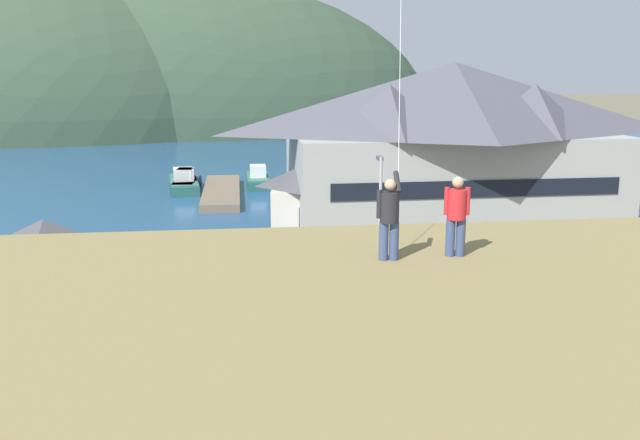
{
  "coord_description": "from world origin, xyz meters",
  "views": [
    {
      "loc": [
        -3.92,
        -22.44,
        10.9
      ],
      "look_at": [
        -0.08,
        9.0,
        3.85
      ],
      "focal_mm": 37.39,
      "sensor_mm": 36.0,
      "label": 1
    }
  ],
  "objects_px": {
    "moored_boat_wharfside": "(184,183)",
    "storage_shed_waterside": "(308,198)",
    "moored_boat_inner_slip": "(186,183)",
    "moored_boat_outer_mooring": "(258,179)",
    "parked_car_lone_by_shed": "(205,348)",
    "harbor_lodge": "(453,141)",
    "wharf_dock": "(222,192)",
    "parking_light_pole": "(380,210)",
    "storage_shed_near_lot": "(48,276)",
    "parked_car_back_row_left": "(380,332)",
    "parked_car_corner_spot": "(531,279)",
    "parked_car_mid_row_center": "(552,325)",
    "person_kite_flyer": "(389,216)",
    "person_companion": "(456,214)",
    "parked_car_front_row_red": "(242,302)"
  },
  "relations": [
    {
      "from": "moored_boat_wharfside",
      "to": "parked_car_front_row_red",
      "type": "xyz_separation_m",
      "value": [
        5.18,
        -35.14,
        0.34
      ]
    },
    {
      "from": "parked_car_back_row_left",
      "to": "person_kite_flyer",
      "type": "xyz_separation_m",
      "value": [
        -2.16,
        -10.44,
        6.89
      ]
    },
    {
      "from": "harbor_lodge",
      "to": "storage_shed_waterside",
      "type": "distance_m",
      "value": 11.02
    },
    {
      "from": "wharf_dock",
      "to": "person_kite_flyer",
      "type": "xyz_separation_m",
      "value": [
        4.72,
        -46.32,
        7.6
      ]
    },
    {
      "from": "moored_boat_outer_mooring",
      "to": "parked_car_mid_row_center",
      "type": "distance_m",
      "value": 41.8
    },
    {
      "from": "parked_car_back_row_left",
      "to": "parking_light_pole",
      "type": "height_order",
      "value": "parking_light_pole"
    },
    {
      "from": "wharf_dock",
      "to": "parked_car_front_row_red",
      "type": "bearing_deg",
      "value": -87.17
    },
    {
      "from": "moored_boat_outer_mooring",
      "to": "person_kite_flyer",
      "type": "relative_size",
      "value": 3.59
    },
    {
      "from": "moored_boat_inner_slip",
      "to": "parking_light_pole",
      "type": "distance_m",
      "value": 32.25
    },
    {
      "from": "wharf_dock",
      "to": "parking_light_pole",
      "type": "xyz_separation_m",
      "value": [
        8.78,
        -26.67,
        3.58
      ]
    },
    {
      "from": "parked_car_front_row_red",
      "to": "person_companion",
      "type": "bearing_deg",
      "value": -72.05
    },
    {
      "from": "moored_boat_outer_mooring",
      "to": "parked_car_corner_spot",
      "type": "xyz_separation_m",
      "value": [
        12.17,
        -34.68,
        0.34
      ]
    },
    {
      "from": "parked_car_front_row_red",
      "to": "parking_light_pole",
      "type": "height_order",
      "value": "parking_light_pole"
    },
    {
      "from": "wharf_dock",
      "to": "moored_boat_outer_mooring",
      "type": "relative_size",
      "value": 2.35
    },
    {
      "from": "storage_shed_waterside",
      "to": "parked_car_lone_by_shed",
      "type": "bearing_deg",
      "value": -105.88
    },
    {
      "from": "wharf_dock",
      "to": "person_companion",
      "type": "distance_m",
      "value": 47.22
    },
    {
      "from": "moored_boat_wharfside",
      "to": "moored_boat_inner_slip",
      "type": "relative_size",
      "value": 1.28
    },
    {
      "from": "storage_shed_near_lot",
      "to": "parking_light_pole",
      "type": "distance_m",
      "value": 16.13
    },
    {
      "from": "parked_car_corner_spot",
      "to": "storage_shed_near_lot",
      "type": "bearing_deg",
      "value": -175.17
    },
    {
      "from": "harbor_lodge",
      "to": "person_kite_flyer",
      "type": "height_order",
      "value": "harbor_lodge"
    },
    {
      "from": "moored_boat_wharfside",
      "to": "storage_shed_waterside",
      "type": "bearing_deg",
      "value": -62.63
    },
    {
      "from": "parked_car_front_row_red",
      "to": "parked_car_back_row_left",
      "type": "xyz_separation_m",
      "value": [
        5.31,
        -4.05,
        0.0
      ]
    },
    {
      "from": "parked_car_front_row_red",
      "to": "parked_car_back_row_left",
      "type": "bearing_deg",
      "value": -37.31
    },
    {
      "from": "moored_boat_inner_slip",
      "to": "parked_car_mid_row_center",
      "type": "relative_size",
      "value": 1.51
    },
    {
      "from": "storage_shed_waterside",
      "to": "moored_boat_inner_slip",
      "type": "height_order",
      "value": "storage_shed_waterside"
    },
    {
      "from": "wharf_dock",
      "to": "parking_light_pole",
      "type": "relative_size",
      "value": 2.38
    },
    {
      "from": "storage_shed_near_lot",
      "to": "person_companion",
      "type": "xyz_separation_m",
      "value": [
        12.59,
        -14.14,
        5.31
      ]
    },
    {
      "from": "parked_car_mid_row_center",
      "to": "person_kite_flyer",
      "type": "bearing_deg",
      "value": -131.4
    },
    {
      "from": "storage_shed_near_lot",
      "to": "parked_car_back_row_left",
      "type": "height_order",
      "value": "storage_shed_near_lot"
    },
    {
      "from": "wharf_dock",
      "to": "parking_light_pole",
      "type": "distance_m",
      "value": 28.3
    },
    {
      "from": "moored_boat_outer_mooring",
      "to": "parked_car_corner_spot",
      "type": "relative_size",
      "value": 1.56
    },
    {
      "from": "person_kite_flyer",
      "to": "person_companion",
      "type": "relative_size",
      "value": 1.07
    },
    {
      "from": "moored_boat_inner_slip",
      "to": "parked_car_back_row_left",
      "type": "bearing_deg",
      "value": -75.3
    },
    {
      "from": "storage_shed_near_lot",
      "to": "parked_car_mid_row_center",
      "type": "height_order",
      "value": "storage_shed_near_lot"
    },
    {
      "from": "parked_car_corner_spot",
      "to": "moored_boat_outer_mooring",
      "type": "bearing_deg",
      "value": 109.34
    },
    {
      "from": "moored_boat_inner_slip",
      "to": "parked_car_corner_spot",
      "type": "relative_size",
      "value": 1.49
    },
    {
      "from": "moored_boat_inner_slip",
      "to": "person_companion",
      "type": "relative_size",
      "value": 3.66
    },
    {
      "from": "wharf_dock",
      "to": "moored_boat_wharfside",
      "type": "relative_size",
      "value": 1.92
    },
    {
      "from": "storage_shed_near_lot",
      "to": "parked_car_back_row_left",
      "type": "xyz_separation_m",
      "value": [
        13.25,
        -3.83,
        -1.56
      ]
    },
    {
      "from": "moored_boat_wharfside",
      "to": "parked_car_lone_by_shed",
      "type": "xyz_separation_m",
      "value": [
        3.83,
        -39.94,
        0.34
      ]
    },
    {
      "from": "parked_car_mid_row_center",
      "to": "moored_boat_inner_slip",
      "type": "bearing_deg",
      "value": 113.73
    },
    {
      "from": "parked_car_corner_spot",
      "to": "parked_car_back_row_left",
      "type": "bearing_deg",
      "value": -146.79
    },
    {
      "from": "harbor_lodge",
      "to": "parked_car_back_row_left",
      "type": "relative_size",
      "value": 5.5
    },
    {
      "from": "moored_boat_outer_mooring",
      "to": "parked_car_lone_by_shed",
      "type": "bearing_deg",
      "value": -94.42
    },
    {
      "from": "storage_shed_waterside",
      "to": "parked_car_front_row_red",
      "type": "distance_m",
      "value": 16.91
    },
    {
      "from": "person_companion",
      "to": "parking_light_pole",
      "type": "bearing_deg",
      "value": 82.53
    },
    {
      "from": "moored_boat_wharfside",
      "to": "moored_boat_inner_slip",
      "type": "height_order",
      "value": "same"
    },
    {
      "from": "parked_car_lone_by_shed",
      "to": "parked_car_mid_row_center",
      "type": "bearing_deg",
      "value": 2.72
    },
    {
      "from": "parked_car_mid_row_center",
      "to": "parking_light_pole",
      "type": "height_order",
      "value": "parking_light_pole"
    },
    {
      "from": "harbor_lodge",
      "to": "moored_boat_wharfside",
      "type": "relative_size",
      "value": 2.94
    }
  ]
}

